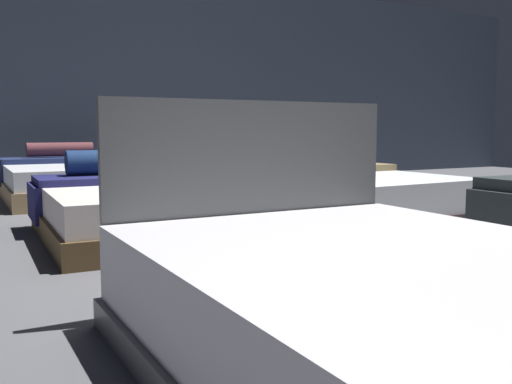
{
  "coord_description": "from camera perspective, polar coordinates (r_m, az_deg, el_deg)",
  "views": [
    {
      "loc": [
        -2.51,
        -4.28,
        0.89
      ],
      "look_at": [
        -0.21,
        -0.05,
        0.35
      ],
      "focal_mm": 39.67,
      "sensor_mm": 36.0,
      "label": 1
    }
  ],
  "objects": [
    {
      "name": "bed_4",
      "position": [
        7.6,
        -18.18,
        1.08
      ],
      "size": [
        1.67,
        2.16,
        0.71
      ],
      "rotation": [
        0.0,
        0.0,
        -0.01
      ],
      "color": "#957750",
      "rests_on": "ground_plane"
    },
    {
      "name": "bed_3",
      "position": [
        5.81,
        10.35,
        -0.32
      ],
      "size": [
        1.7,
        2.01,
        0.5
      ],
      "rotation": [
        0.0,
        0.0,
        0.04
      ],
      "color": "#34262B",
      "rests_on": "ground_plane"
    },
    {
      "name": "bed_5",
      "position": [
        8.27,
        -2.37,
        1.61
      ],
      "size": [
        1.66,
        1.92,
        0.48
      ],
      "rotation": [
        0.0,
        0.0,
        -0.0
      ],
      "color": "#35332C",
      "rests_on": "ground_plane"
    },
    {
      "name": "ground_plane",
      "position": [
        5.04,
        1.85,
        -3.94
      ],
      "size": [
        18.0,
        18.0,
        0.02
      ],
      "primitive_type": "cube",
      "color": "#5B5B60"
    },
    {
      "name": "bed_2",
      "position": [
        4.84,
        -11.11,
        -1.61
      ],
      "size": [
        1.73,
        2.01,
        0.7
      ],
      "rotation": [
        0.0,
        0.0,
        -0.03
      ],
      "color": "brown",
      "rests_on": "ground_plane"
    },
    {
      "name": "bed_0",
      "position": [
        2.15,
        13.08,
        -11.43
      ],
      "size": [
        1.66,
        2.14,
        1.03
      ],
      "rotation": [
        0.0,
        0.0,
        0.0
      ],
      "color": "#555759",
      "rests_on": "ground_plane"
    },
    {
      "name": "showroom_back_wall",
      "position": [
        9.64,
        -13.56,
        11.27
      ],
      "size": [
        18.0,
        0.06,
        3.5
      ],
      "primitive_type": "cube",
      "color": "#333D4C",
      "rests_on": "ground_plane"
    }
  ]
}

